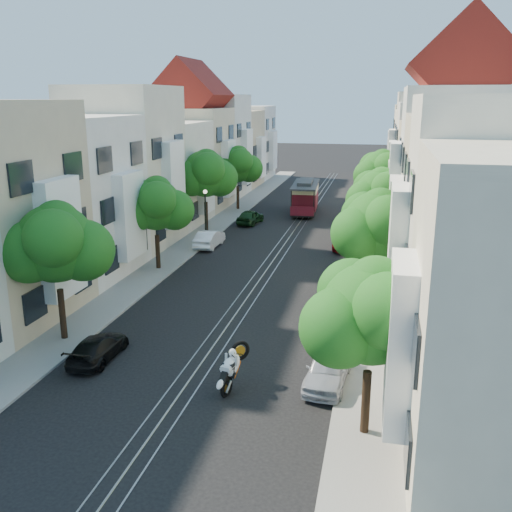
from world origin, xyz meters
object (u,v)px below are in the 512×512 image
Objects in this scene: tree_e_d at (382,173)px; tree_w_a at (57,245)px; lamp_east at (353,291)px; parked_car_e_near at (328,368)px; sportbike_rider at (232,367)px; lamp_west at (205,208)px; parked_car_w_far at (250,217)px; parked_car_w_mid at (209,239)px; cable_car at (305,195)px; tree_w_b at (156,206)px; tree_e_c at (380,196)px; tree_e_a at (373,316)px; tree_w_c at (206,175)px; parked_car_e_mid at (343,300)px; parked_car_w_near at (98,348)px; tree_e_b at (378,227)px; tree_w_d at (238,166)px; parked_car_e_far at (351,240)px.

tree_e_d reaches higher than tree_w_a.
lamp_east is 4.29m from parked_car_e_near.
lamp_west is at bearing 120.89° from sportbike_rider.
tree_e_d reaches higher than parked_car_w_far.
parked_car_e_near is at bearing 120.18° from parked_car_w_mid.
tree_e_d is at bearing -37.97° from cable_car.
tree_w_b is 0.79× the size of cable_car.
tree_e_a is at bearing -90.00° from tree_e_c.
tree_w_c reaches higher than parked_car_e_mid.
sportbike_rider is at bearing 167.63° from parked_car_w_near.
tree_w_c is at bearing 120.45° from sportbike_rider.
tree_e_c reaches higher than parked_car_w_near.
tree_e_b is at bearing 79.07° from lamp_east.
tree_w_a is 14.94m from parked_car_e_mid.
lamp_east is (13.44, -9.98, -1.55)m from tree_w_b.
parked_car_w_mid is (1.54, 6.64, -3.73)m from tree_w_b.
parked_car_w_mid is (-12.86, 11.64, -4.07)m from tree_e_b.
parked_car_w_near is (1.71, -21.60, -2.29)m from lamp_west.
tree_e_b is at bearing -19.15° from tree_w_b.
tree_w_d is (-14.40, 39.00, 0.20)m from tree_e_a.
tree_w_a is 1.65× the size of parked_car_w_mid.
parked_car_e_far is at bearing 93.18° from lamp_east.
parked_car_e_mid is (11.90, -13.37, -2.17)m from lamp_west.
lamp_east is 18.58m from parked_car_e_far.
tree_w_c is 1.81× the size of parked_car_w_far.
parked_car_w_near is at bearing -175.97° from parked_car_e_near.
sportbike_rider is (9.05, -14.93, -3.40)m from tree_w_b.
lamp_west is at bearing 124.99° from lamp_east.
tree_w_a is 1.61× the size of lamp_west.
tree_e_b is 1.68× the size of parked_car_e_near.
tree_w_d is 34.73m from lamp_east.
tree_w_c is at bearing 175.46° from parked_car_e_far.
tree_e_b is 0.84× the size of cable_car.
parked_car_e_mid is (12.74, -27.34, -3.92)m from tree_w_d.
lamp_west is 24.79m from parked_car_e_near.
cable_car reaches higher than parked_car_e_mid.
tree_w_a is 12.00m from tree_w_b.
tree_e_b is 1.62× the size of parked_car_e_mid.
cable_car is 2.07× the size of parked_car_w_near.
lamp_east is at bearing 59.70° from sportbike_rider.
tree_e_c reaches higher than parked_car_w_far.
tree_w_c is 1.09× the size of tree_w_d.
parked_car_e_near is (-1.66, -30.61, -4.19)m from tree_e_d.
tree_w_b reaches higher than lamp_east.
parked_car_w_near is at bearing -100.64° from cable_car.
tree_w_b is 23.31m from cable_car.
tree_w_c is at bearing 131.99° from tree_e_b.
tree_w_a is 1.62× the size of parked_car_e_mid.
tree_e_b is 11.00m from tree_e_c.
cable_car is at bearing 105.37° from tree_e_b.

